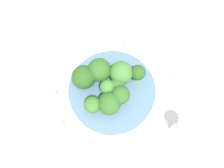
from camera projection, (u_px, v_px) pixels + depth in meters
The scene contains 17 objects.
ground_plane at pixel (112, 93), 0.58m from camera, with size 3.00×3.00×0.00m, color white.
bowl at pixel (112, 91), 0.56m from camera, with size 0.22×0.22×0.03m, color slate.
broccoli_floret_0 at pixel (117, 86), 0.52m from camera, with size 0.04×0.04×0.05m.
broccoli_floret_1 at pixel (107, 87), 0.52m from camera, with size 0.04×0.04×0.05m.
broccoli_floret_2 at pixel (99, 70), 0.53m from camera, with size 0.06×0.06×0.07m.
broccoli_floret_3 at pixel (121, 73), 0.53m from camera, with size 0.06×0.06×0.07m.
broccoli_floret_4 at pixel (120, 95), 0.51m from camera, with size 0.04×0.04×0.06m.
broccoli_floret_5 at pixel (93, 105), 0.51m from camera, with size 0.04×0.04×0.05m.
broccoli_floret_6 at pixel (84, 77), 0.52m from camera, with size 0.06×0.06×0.06m.
broccoli_floret_7 at pixel (109, 103), 0.51m from camera, with size 0.06×0.06×0.06m.
broccoli_floret_8 at pixel (138, 73), 0.53m from camera, with size 0.04×0.04×0.06m.
pepper_shaker at pixel (181, 127), 0.51m from camera, with size 0.04×0.04×0.08m.
almond_crumb_0 at pixel (124, 43), 0.63m from camera, with size 0.01×0.01×0.01m, color #AD7F4C.
almond_crumb_1 at pixel (64, 121), 0.55m from camera, with size 0.01×0.00×0.01m, color olive.
almond_crumb_2 at pixel (56, 92), 0.58m from camera, with size 0.01×0.01×0.01m, color olive.
almond_crumb_3 at pixel (175, 107), 0.56m from camera, with size 0.01×0.00×0.01m, color tan.
almond_crumb_4 at pixel (175, 76), 0.59m from camera, with size 0.01×0.01×0.01m, color tan.
Camera 1 is at (0.19, 0.03, 0.55)m, focal length 35.00 mm.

